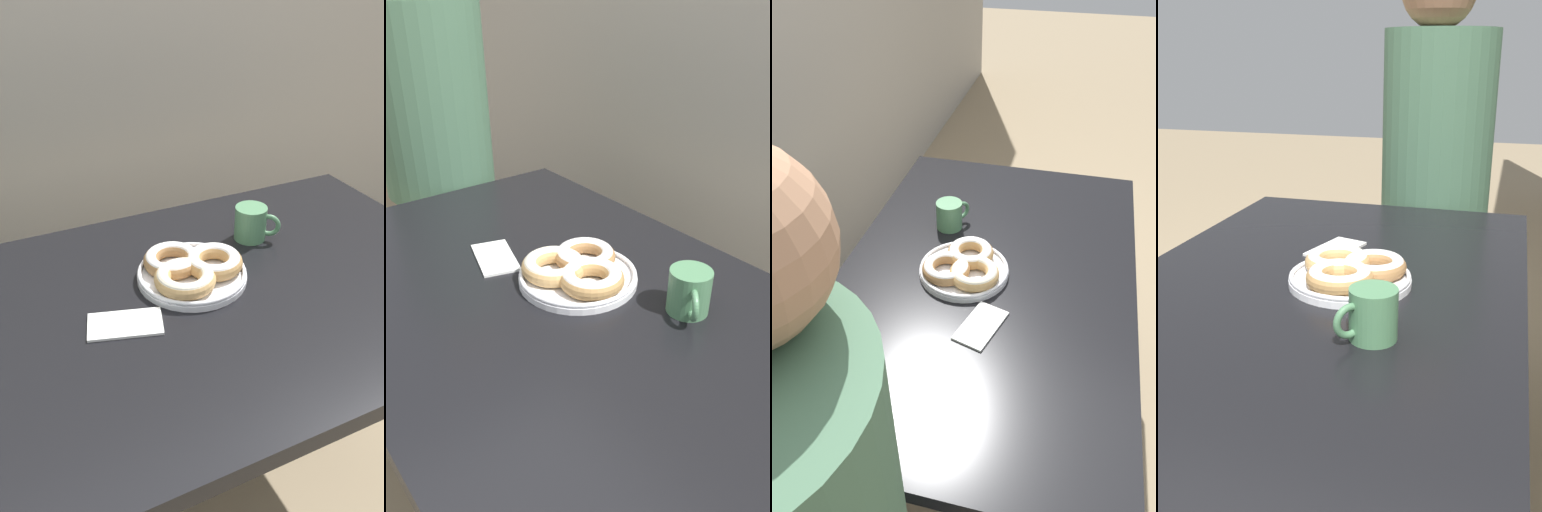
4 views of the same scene
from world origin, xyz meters
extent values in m
cube|color=black|center=(0.00, 0.22, 0.71)|extent=(1.28, 0.81, 0.04)
cylinder|color=black|center=(-0.58, -0.13, 0.35)|extent=(0.05, 0.05, 0.69)
cylinder|color=black|center=(-0.58, 0.56, 0.35)|extent=(0.05, 0.05, 0.69)
cylinder|color=white|center=(-0.02, 0.28, 0.74)|extent=(0.25, 0.25, 0.01)
torus|color=white|center=(-0.02, 0.28, 0.75)|extent=(0.25, 0.25, 0.01)
torus|color=#B2844C|center=(0.04, 0.27, 0.76)|extent=(0.18, 0.18, 0.04)
torus|color=white|center=(0.04, 0.27, 0.77)|extent=(0.17, 0.17, 0.03)
torus|color=#9E7042|center=(-0.05, 0.32, 0.76)|extent=(0.19, 0.19, 0.04)
torus|color=white|center=(-0.05, 0.32, 0.77)|extent=(0.18, 0.18, 0.03)
torus|color=tan|center=(-0.05, 0.24, 0.76)|extent=(0.19, 0.19, 0.04)
torus|color=silver|center=(-0.05, 0.24, 0.77)|extent=(0.18, 0.18, 0.03)
cylinder|color=#4C7F56|center=(0.19, 0.38, 0.77)|extent=(0.08, 0.08, 0.09)
cylinder|color=#382114|center=(0.19, 0.38, 0.81)|extent=(0.07, 0.07, 0.00)
torus|color=#4C7F56|center=(0.23, 0.35, 0.77)|extent=(0.05, 0.05, 0.06)
cube|color=#232838|center=(-0.90, 0.34, 0.34)|extent=(0.28, 0.20, 0.67)
cylinder|color=#42664C|center=(-0.82, 0.33, 0.96)|extent=(0.35, 0.35, 0.56)
cube|color=white|center=(-0.21, 0.19, 0.73)|extent=(0.17, 0.12, 0.01)
camera|label=1|loc=(-0.41, -0.56, 1.38)|focal=35.00mm
camera|label=2|loc=(0.68, -0.27, 1.29)|focal=35.00mm
camera|label=3|loc=(-1.05, 0.02, 1.62)|focal=35.00mm
camera|label=4|loc=(1.00, 0.57, 1.17)|focal=40.00mm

